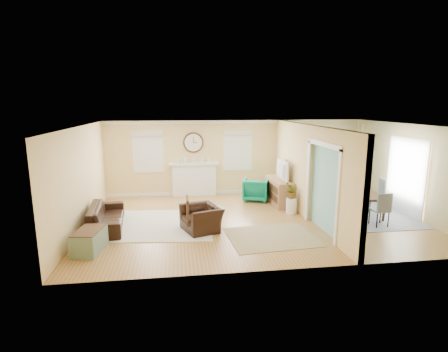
{
  "coord_description": "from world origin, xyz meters",
  "views": [
    {
      "loc": [
        -2.07,
        -9.04,
        3.14
      ],
      "look_at": [
        -0.8,
        0.3,
        1.2
      ],
      "focal_mm": 28.0,
      "sensor_mm": 36.0,
      "label": 1
    }
  ],
  "objects": [
    {
      "name": "partition",
      "position": [
        1.51,
        0.28,
        1.36
      ],
      "size": [
        0.17,
        6.0,
        2.6
      ],
      "color": "#ECCB87",
      "rests_on": "ground"
    },
    {
      "name": "pendant",
      "position": [
        3.0,
        0.0,
        2.2
      ],
      "size": [
        0.3,
        0.3,
        0.55
      ],
      "color": "gold",
      "rests_on": "ceiling"
    },
    {
      "name": "green_chair",
      "position": [
        0.49,
        1.96,
        0.37
      ],
      "size": [
        1.0,
        1.02,
        0.74
      ],
      "primitive_type": "imported",
      "rotation": [
        0.0,
        0.0,
        2.81
      ],
      "color": "#087E5C",
      "rests_on": "floor"
    },
    {
      "name": "rug_grey",
      "position": [
        3.18,
        0.24,
        0.01
      ],
      "size": [
        2.59,
        3.24,
        0.01
      ],
      "primitive_type": "cube",
      "color": "gray",
      "rests_on": "floor"
    },
    {
      "name": "wall_left",
      "position": [
        -4.5,
        0.0,
        1.3
      ],
      "size": [
        0.02,
        6.0,
        2.6
      ],
      "primitive_type": "cube",
      "color": "#ECCB87",
      "rests_on": "ground"
    },
    {
      "name": "wall_back",
      "position": [
        0.0,
        3.0,
        1.3
      ],
      "size": [
        9.0,
        0.02,
        2.6
      ],
      "primitive_type": "cube",
      "color": "#ECCB87",
      "rests_on": "ground"
    },
    {
      "name": "wall_right",
      "position": [
        4.5,
        0.0,
        1.3
      ],
      "size": [
        0.02,
        6.0,
        2.6
      ],
      "primitive_type": "cube",
      "color": "#ECCB87",
      "rests_on": "ground"
    },
    {
      "name": "dining_chair_s",
      "position": [
        3.13,
        -0.93,
        0.54
      ],
      "size": [
        0.43,
        0.43,
        0.92
      ],
      "color": "gray",
      "rests_on": "floor"
    },
    {
      "name": "garden_stool",
      "position": [
        1.21,
        0.43,
        0.23
      ],
      "size": [
        0.31,
        0.31,
        0.45
      ],
      "primitive_type": "cylinder",
      "color": "white",
      "rests_on": "floor"
    },
    {
      "name": "rug_cream",
      "position": [
        -2.6,
        -0.05,
        0.01
      ],
      "size": [
        3.1,
        2.76,
        0.02
      ],
      "primitive_type": "cube",
      "rotation": [
        0.0,
        0.0,
        -0.1
      ],
      "color": "beige",
      "rests_on": "floor"
    },
    {
      "name": "dining_table",
      "position": [
        3.18,
        0.24,
        0.32
      ],
      "size": [
        1.24,
        1.94,
        0.64
      ],
      "primitive_type": "imported",
      "rotation": [
        0.0,
        0.0,
        1.45
      ],
      "color": "#42281B",
      "rests_on": "floor"
    },
    {
      "name": "wall_clock",
      "position": [
        -1.5,
        2.97,
        1.85
      ],
      "size": [
        0.7,
        0.07,
        0.7
      ],
      "color": "#42281B",
      "rests_on": "wall_back"
    },
    {
      "name": "wall_front",
      "position": [
        0.0,
        -3.0,
        1.3
      ],
      "size": [
        9.0,
        0.02,
        2.6
      ],
      "primitive_type": "cube",
      "color": "#ECCB87",
      "rests_on": "ground"
    },
    {
      "name": "floor",
      "position": [
        0.0,
        0.0,
        0.0
      ],
      "size": [
        9.0,
        9.0,
        0.0
      ],
      "primitive_type": "plane",
      "color": "olive",
      "rests_on": "ground"
    },
    {
      "name": "window_right",
      "position": [
        0.05,
        2.95,
        1.66
      ],
      "size": [
        1.05,
        0.13,
        1.42
      ],
      "color": "white",
      "rests_on": "wall_back"
    },
    {
      "name": "french_doors",
      "position": [
        4.45,
        0.0,
        1.1
      ],
      "size": [
        0.06,
        1.7,
        2.2
      ],
      "color": "white",
      "rests_on": "ground"
    },
    {
      "name": "tv",
      "position": [
        1.15,
        1.5,
        1.1
      ],
      "size": [
        0.14,
        1.06,
        0.61
      ],
      "primitive_type": "imported",
      "rotation": [
        0.0,
        0.0,
        1.57
      ],
      "color": "black",
      "rests_on": "credenza"
    },
    {
      "name": "trunk",
      "position": [
        -4.0,
        -1.61,
        0.25
      ],
      "size": [
        0.66,
        0.93,
        0.49
      ],
      "color": "slate",
      "rests_on": "floor"
    },
    {
      "name": "ceiling",
      "position": [
        0.0,
        0.0,
        2.6
      ],
      "size": [
        9.0,
        6.0,
        0.02
      ],
      "primitive_type": "cube",
      "color": "white",
      "rests_on": "wall_back"
    },
    {
      "name": "eames_chair",
      "position": [
        -1.5,
        -0.63,
        0.32
      ],
      "size": [
        1.14,
        1.21,
        0.63
      ],
      "primitive_type": "imported",
      "rotation": [
        0.0,
        0.0,
        -1.22
      ],
      "color": "black",
      "rests_on": "floor"
    },
    {
      "name": "potted_plant",
      "position": [
        1.21,
        0.43,
        0.68
      ],
      "size": [
        0.51,
        0.53,
        0.46
      ],
      "primitive_type": "imported",
      "rotation": [
        0.0,
        0.0,
        4.18
      ],
      "color": "#337F33",
      "rests_on": "garden_stool"
    },
    {
      "name": "sofa",
      "position": [
        -3.92,
        -0.1,
        0.3
      ],
      "size": [
        1.01,
        2.12,
        0.6
      ],
      "primitive_type": "imported",
      "rotation": [
        0.0,
        0.0,
        1.67
      ],
      "color": "black",
      "rests_on": "floor"
    },
    {
      "name": "dining_chair_e",
      "position": [
        3.74,
        0.31,
        0.58
      ],
      "size": [
        0.52,
        0.52,
        0.99
      ],
      "color": "gray",
      "rests_on": "floor"
    },
    {
      "name": "credenza",
      "position": [
        1.16,
        1.5,
        0.4
      ],
      "size": [
        0.53,
        1.56,
        0.8
      ],
      "color": "#A07550",
      "rests_on": "floor"
    },
    {
      "name": "rug_jute",
      "position": [
        0.13,
        -1.32,
        0.01
      ],
      "size": [
        2.18,
        1.84,
        0.01
      ],
      "primitive_type": "cube",
      "rotation": [
        0.0,
        0.0,
        0.08
      ],
      "color": "gray",
      "rests_on": "floor"
    },
    {
      "name": "dining_chair_n",
      "position": [
        3.08,
        1.32,
        0.62
      ],
      "size": [
        0.56,
        0.56,
        1.04
      ],
      "color": "gray",
      "rests_on": "floor"
    },
    {
      "name": "fireplace",
      "position": [
        -1.5,
        2.88,
        0.6
      ],
      "size": [
        1.7,
        0.3,
        1.17
      ],
      "color": "white",
      "rests_on": "ground"
    },
    {
      "name": "dining_chair_w",
      "position": [
        2.51,
        0.24,
        0.54
      ],
      "size": [
        0.42,
        0.42,
        0.92
      ],
      "color": "white",
      "rests_on": "floor"
    },
    {
      "name": "window_left",
      "position": [
        -3.05,
        2.95,
        1.66
      ],
      "size": [
        1.05,
        0.13,
        1.42
      ],
      "color": "white",
      "rests_on": "wall_back"
    }
  ]
}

